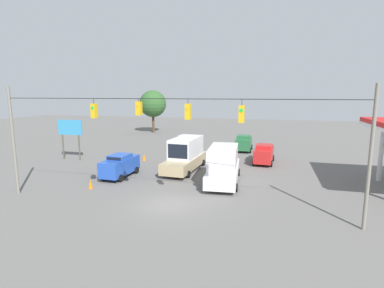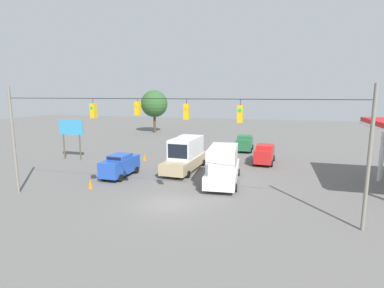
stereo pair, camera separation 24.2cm
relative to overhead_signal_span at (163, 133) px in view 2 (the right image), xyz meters
The scene contains 14 objects.
ground_plane 5.06m from the overhead_signal_span, 87.22° to the right, with size 140.00×140.00×0.00m, color #605E5B.
overhead_signal_span is the anchor object (origin of this frame).
sedan_blue_parked_shoulder 9.75m from the overhead_signal_span, 43.26° to the right, with size 2.04×4.44×2.03m.
box_truck_white_crossing_near 8.00m from the overhead_signal_span, 112.04° to the right, with size 2.97×7.30×3.09m.
sedan_green_oncoming_deep 22.04m from the overhead_signal_span, 98.00° to the right, with size 2.13×4.18×2.02m.
box_truck_tan_withflow_mid 10.65m from the overhead_signal_span, 81.35° to the right, with size 2.83×7.44×3.16m.
sedan_red_oncoming_far 16.48m from the overhead_signal_span, 111.15° to the right, with size 2.20×4.55×2.02m.
sedan_silver_withflow_far 21.47m from the overhead_signal_span, 77.45° to the right, with size 2.31×4.11×1.91m.
traffic_cone_nearest 8.87m from the overhead_signal_span, 19.19° to the right, with size 0.35×0.35×0.73m, color orange.
traffic_cone_second 10.45m from the overhead_signal_span, 39.79° to the right, with size 0.35×0.35×0.73m, color orange.
traffic_cone_third 12.78m from the overhead_signal_span, 53.22° to the right, with size 0.35×0.35×0.73m, color orange.
traffic_cone_fourth 15.41m from the overhead_signal_span, 60.72° to the right, with size 0.35×0.35×0.73m, color orange.
roadside_billboard 18.95m from the overhead_signal_span, 36.02° to the right, with size 3.01×0.16×4.49m.
tree_horizon_left 38.92m from the overhead_signal_span, 66.59° to the right, with size 5.04×5.04×7.99m.
Camera 2 is at (-6.75, 18.15, 7.39)m, focal length 28.00 mm.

